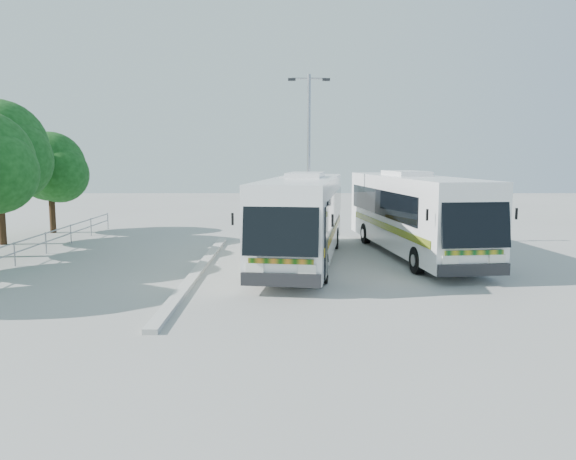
{
  "coord_description": "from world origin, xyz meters",
  "views": [
    {
      "loc": [
        1.15,
        -19.6,
        4.43
      ],
      "look_at": [
        1.18,
        1.1,
        1.74
      ],
      "focal_mm": 35.0,
      "sensor_mm": 36.0,
      "label": 1
    }
  ],
  "objects_px": {
    "tree_far_e": "(51,167)",
    "coach_adjacent": "(413,212)",
    "lamppost": "(309,152)",
    "coach_main": "(303,216)"
  },
  "relations": [
    {
      "from": "tree_far_e",
      "to": "coach_main",
      "type": "bearing_deg",
      "value": -32.67
    },
    {
      "from": "tree_far_e",
      "to": "coach_adjacent",
      "type": "bearing_deg",
      "value": -21.45
    },
    {
      "from": "lamppost",
      "to": "coach_adjacent",
      "type": "bearing_deg",
      "value": -35.59
    },
    {
      "from": "coach_adjacent",
      "to": "coach_main",
      "type": "bearing_deg",
      "value": -168.86
    },
    {
      "from": "coach_adjacent",
      "to": "tree_far_e",
      "type": "bearing_deg",
      "value": 151.83
    },
    {
      "from": "tree_far_e",
      "to": "lamppost",
      "type": "height_order",
      "value": "lamppost"
    },
    {
      "from": "tree_far_e",
      "to": "lamppost",
      "type": "distance_m",
      "value": 15.55
    },
    {
      "from": "tree_far_e",
      "to": "coach_adjacent",
      "type": "xyz_separation_m",
      "value": [
        19.46,
        -7.65,
        -1.92
      ]
    },
    {
      "from": "coach_main",
      "to": "tree_far_e",
      "type": "bearing_deg",
      "value": 155.25
    },
    {
      "from": "tree_far_e",
      "to": "coach_main",
      "type": "xyz_separation_m",
      "value": [
        14.44,
        -9.26,
        -1.93
      ]
    }
  ]
}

